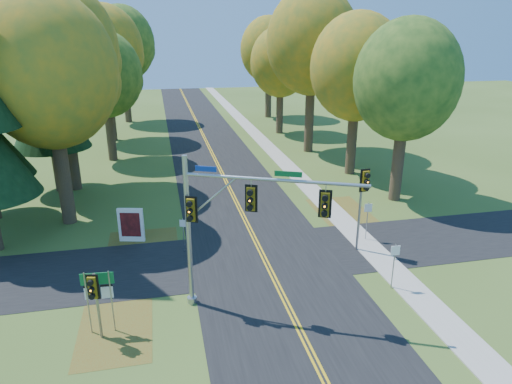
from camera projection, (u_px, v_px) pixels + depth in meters
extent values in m
plane|color=#3C551E|center=(272.00, 274.00, 23.36)|extent=(160.00, 160.00, 0.00)
cube|color=black|center=(272.00, 274.00, 23.35)|extent=(8.00, 160.00, 0.02)
cube|color=black|center=(263.00, 256.00, 25.19)|extent=(60.00, 6.00, 0.02)
cube|color=gold|center=(270.00, 274.00, 23.33)|extent=(0.10, 160.00, 0.01)
cube|color=gold|center=(274.00, 273.00, 23.37)|extent=(0.10, 160.00, 0.01)
cube|color=#9E998E|center=(383.00, 261.00, 24.59)|extent=(1.60, 160.00, 0.06)
cube|color=brown|center=(143.00, 251.00, 25.74)|extent=(4.00, 6.00, 0.00)
cube|color=brown|center=(349.00, 218.00, 30.24)|extent=(3.50, 8.00, 0.00)
cube|color=brown|center=(116.00, 328.00, 19.09)|extent=(3.00, 5.00, 0.00)
cylinder|color=#38281C|center=(63.00, 172.00, 28.55)|extent=(0.86, 0.86, 6.75)
ellipsoid|color=#B67E18|center=(48.00, 71.00, 26.47)|extent=(8.00, 8.00, 9.20)
sphere|color=#B67E18|center=(81.00, 82.00, 28.17)|extent=(4.80, 4.80, 4.80)
sphere|color=#B67E18|center=(16.00, 58.00, 25.19)|extent=(4.40, 4.40, 4.40)
cylinder|color=#38281C|center=(398.00, 159.00, 32.65)|extent=(0.83, 0.83, 6.08)
ellipsoid|color=olive|center=(407.00, 80.00, 30.78)|extent=(7.20, 7.20, 8.28)
sphere|color=olive|center=(416.00, 88.00, 32.31)|extent=(4.32, 4.32, 4.32)
sphere|color=olive|center=(396.00, 70.00, 29.63)|extent=(3.96, 3.96, 3.96)
cylinder|color=#38281C|center=(70.00, 143.00, 34.66)|extent=(0.89, 0.89, 7.42)
ellipsoid|color=#B67E18|center=(57.00, 50.00, 32.41)|extent=(8.60, 8.60, 9.89)
sphere|color=#B67E18|center=(86.00, 61.00, 34.23)|extent=(5.16, 5.16, 5.16)
sphere|color=#B67E18|center=(29.00, 38.00, 31.03)|extent=(4.73, 4.73, 4.73)
cylinder|color=#38281C|center=(352.00, 138.00, 38.75)|extent=(0.84, 0.84, 6.30)
ellipsoid|color=#B67E18|center=(357.00, 67.00, 36.80)|extent=(7.60, 7.60, 8.74)
sphere|color=#B67E18|center=(368.00, 75.00, 38.41)|extent=(4.56, 4.56, 4.56)
sphere|color=#B67E18|center=(346.00, 58.00, 35.58)|extent=(4.18, 4.18, 4.18)
cylinder|color=#38281C|center=(110.00, 131.00, 42.96)|extent=(0.81, 0.81, 5.62)
ellipsoid|color=olive|center=(104.00, 74.00, 41.21)|extent=(6.80, 6.80, 7.82)
sphere|color=olive|center=(121.00, 81.00, 42.65)|extent=(4.08, 4.08, 4.08)
sphere|color=olive|center=(88.00, 67.00, 40.12)|extent=(3.74, 3.74, 3.74)
cylinder|color=#38281C|center=(309.00, 114.00, 45.76)|extent=(0.90, 0.90, 7.65)
ellipsoid|color=#B67E18|center=(312.00, 42.00, 43.44)|extent=(8.80, 8.80, 10.12)
sphere|color=#B67E18|center=(324.00, 51.00, 45.31)|extent=(5.28, 5.28, 5.28)
sphere|color=#B67E18|center=(300.00, 32.00, 42.03)|extent=(4.84, 4.84, 4.84)
cylinder|color=#38281C|center=(110.00, 109.00, 50.62)|extent=(0.87, 0.87, 6.98)
ellipsoid|color=#B67E18|center=(104.00, 49.00, 48.49)|extent=(8.20, 8.20, 9.43)
sphere|color=#B67E18|center=(121.00, 57.00, 50.22)|extent=(4.92, 4.92, 4.92)
sphere|color=#B67E18|center=(88.00, 41.00, 47.17)|extent=(4.51, 4.51, 4.51)
cylinder|color=#38281C|center=(280.00, 109.00, 54.41)|extent=(0.82, 0.82, 5.85)
ellipsoid|color=#B67E18|center=(281.00, 62.00, 52.61)|extent=(7.00, 7.00, 8.05)
sphere|color=#B67E18|center=(289.00, 67.00, 54.09)|extent=(4.20, 4.20, 4.20)
sphere|color=#B67E18|center=(272.00, 56.00, 51.48)|extent=(3.85, 3.85, 3.85)
cylinder|color=#38281C|center=(126.00, 95.00, 60.86)|extent=(0.88, 0.88, 7.20)
ellipsoid|color=olive|center=(122.00, 44.00, 58.66)|extent=(8.40, 8.40, 9.66)
sphere|color=olive|center=(136.00, 50.00, 60.44)|extent=(5.04, 5.04, 5.04)
sphere|color=olive|center=(108.00, 37.00, 57.31)|extent=(4.62, 4.62, 4.62)
cylinder|color=#38281C|center=(268.00, 94.00, 64.39)|extent=(0.85, 0.85, 6.53)
ellipsoid|color=#B67E18|center=(269.00, 50.00, 62.38)|extent=(7.80, 7.80, 8.97)
sphere|color=#B67E18|center=(277.00, 55.00, 64.03)|extent=(4.68, 4.68, 4.68)
sphere|color=#B67E18|center=(260.00, 44.00, 61.13)|extent=(4.29, 4.29, 4.29)
cylinder|color=#38281C|center=(57.00, 169.00, 34.91)|extent=(0.50, 0.50, 3.42)
cone|color=black|center=(48.00, 112.00, 33.42)|extent=(5.60, 5.60, 5.45)
cone|color=black|center=(39.00, 56.00, 32.12)|extent=(4.57, 4.57, 5.45)
cylinder|color=#9CA0A4|center=(189.00, 233.00, 19.72)|extent=(0.22, 0.22, 6.97)
cylinder|color=#9CA0A4|center=(192.00, 300.00, 20.84)|extent=(0.44, 0.44, 0.30)
cylinder|color=#9CA0A4|center=(274.00, 180.00, 18.08)|extent=(6.87, 3.20, 0.14)
cylinder|color=#9CA0A4|center=(212.00, 199.00, 18.94)|extent=(2.09, 1.01, 2.06)
cylinder|color=#9CA0A4|center=(251.00, 183.00, 18.33)|extent=(0.04, 0.04, 0.36)
cube|color=#72590C|center=(251.00, 198.00, 18.56)|extent=(0.43, 0.41, 1.00)
cube|color=black|center=(251.00, 198.00, 18.56)|extent=(0.48, 0.24, 1.18)
sphere|color=orange|center=(250.00, 200.00, 18.35)|extent=(0.18, 0.18, 0.18)
cylinder|color=black|center=(250.00, 193.00, 18.24)|extent=(0.28, 0.24, 0.24)
cylinder|color=black|center=(250.00, 200.00, 18.35)|extent=(0.28, 0.24, 0.24)
cylinder|color=black|center=(250.00, 208.00, 18.45)|extent=(0.28, 0.24, 0.24)
cylinder|color=#9CA0A4|center=(326.00, 188.00, 17.74)|extent=(0.04, 0.04, 0.36)
cube|color=#72590C|center=(325.00, 204.00, 17.97)|extent=(0.43, 0.41, 1.00)
cube|color=black|center=(325.00, 204.00, 17.97)|extent=(0.48, 0.24, 1.18)
sphere|color=orange|center=(325.00, 206.00, 17.76)|extent=(0.18, 0.18, 0.18)
cylinder|color=black|center=(325.00, 198.00, 17.65)|extent=(0.28, 0.24, 0.24)
cylinder|color=black|center=(325.00, 206.00, 17.76)|extent=(0.28, 0.24, 0.24)
cylinder|color=black|center=(324.00, 213.00, 17.87)|extent=(0.28, 0.24, 0.24)
cube|color=#72590C|center=(192.00, 209.00, 19.13)|extent=(0.43, 0.41, 1.00)
cube|color=black|center=(192.00, 209.00, 19.13)|extent=(0.48, 0.24, 1.18)
sphere|color=orange|center=(190.00, 211.00, 18.92)|extent=(0.18, 0.18, 0.18)
cylinder|color=black|center=(189.00, 204.00, 18.82)|extent=(0.28, 0.24, 0.24)
cylinder|color=black|center=(190.00, 211.00, 18.92)|extent=(0.28, 0.24, 0.24)
cylinder|color=black|center=(190.00, 218.00, 19.03)|extent=(0.28, 0.24, 0.24)
cube|color=navy|center=(206.00, 169.00, 18.55)|extent=(0.83, 0.41, 0.22)
cube|color=#0C5926|center=(288.00, 174.00, 17.88)|extent=(1.02, 0.49, 0.22)
cylinder|color=gray|center=(360.00, 211.00, 25.09)|extent=(0.13, 0.13, 4.78)
cube|color=#72590C|center=(365.00, 180.00, 24.26)|extent=(0.40, 0.36, 1.09)
cube|color=black|center=(365.00, 180.00, 24.26)|extent=(0.56, 0.10, 1.28)
sphere|color=orange|center=(367.00, 182.00, 24.03)|extent=(0.20, 0.20, 0.20)
cylinder|color=black|center=(368.00, 176.00, 23.92)|extent=(0.28, 0.20, 0.26)
cylinder|color=black|center=(367.00, 182.00, 24.03)|extent=(0.28, 0.20, 0.26)
cylinder|color=black|center=(367.00, 188.00, 24.15)|extent=(0.28, 0.20, 0.26)
cylinder|color=gray|center=(98.00, 306.00, 18.04)|extent=(0.11, 0.11, 2.93)
cube|color=#72590C|center=(93.00, 287.00, 17.51)|extent=(0.37, 0.34, 0.92)
cube|color=black|center=(93.00, 287.00, 17.51)|extent=(0.47, 0.13, 1.08)
sphere|color=orange|center=(91.00, 290.00, 17.31)|extent=(0.17, 0.17, 0.17)
cylinder|color=black|center=(90.00, 283.00, 17.22)|extent=(0.25, 0.19, 0.22)
cylinder|color=black|center=(91.00, 290.00, 17.31)|extent=(0.25, 0.19, 0.22)
cylinder|color=black|center=(92.00, 296.00, 17.41)|extent=(0.25, 0.19, 0.22)
cylinder|color=gray|center=(88.00, 303.00, 18.36)|extent=(0.06, 0.06, 2.80)
cylinder|color=gray|center=(112.00, 301.00, 18.49)|extent=(0.06, 0.06, 2.80)
cube|color=#0E622E|center=(97.00, 279.00, 18.09)|extent=(1.31, 0.13, 0.51)
cube|color=silver|center=(97.00, 279.00, 18.09)|extent=(1.12, 0.09, 0.07)
cube|color=silver|center=(90.00, 294.00, 18.27)|extent=(0.47, 0.07, 0.51)
cube|color=black|center=(89.00, 287.00, 18.17)|extent=(0.47, 0.04, 0.09)
cube|color=silver|center=(107.00, 292.00, 18.36)|extent=(0.47, 0.07, 0.51)
cube|color=black|center=(106.00, 286.00, 18.25)|extent=(0.47, 0.04, 0.09)
cube|color=white|center=(131.00, 225.00, 26.67)|extent=(1.49, 0.56, 2.05)
cube|color=maroon|center=(130.00, 225.00, 26.54)|extent=(1.11, 0.30, 1.48)
cube|color=white|center=(123.00, 238.00, 26.97)|extent=(0.11, 0.11, 0.34)
cube|color=white|center=(142.00, 238.00, 26.94)|extent=(0.11, 0.11, 0.34)
cylinder|color=gray|center=(367.00, 221.00, 26.76)|extent=(0.05, 0.05, 2.38)
cube|color=silver|center=(368.00, 208.00, 26.45)|extent=(0.45, 0.09, 0.49)
cylinder|color=gray|center=(393.00, 266.00, 21.67)|extent=(0.05, 0.05, 2.35)
cube|color=silver|center=(395.00, 251.00, 21.37)|extent=(0.45, 0.04, 0.48)
cylinder|color=gray|center=(184.00, 235.00, 25.47)|extent=(0.04, 0.04, 1.97)
cube|color=silver|center=(183.00, 223.00, 25.21)|extent=(0.36, 0.16, 0.40)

